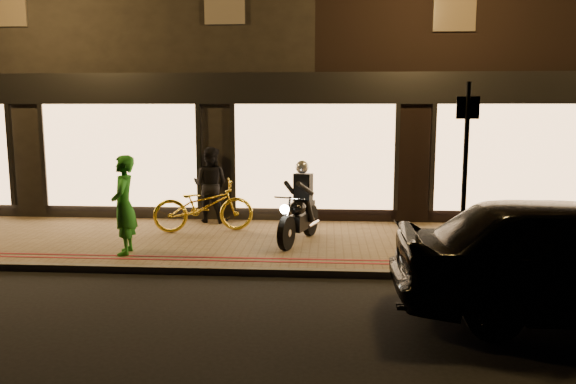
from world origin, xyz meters
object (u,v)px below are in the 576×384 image
object	(u,v)px
bicycle_gold	(204,206)
person_green	(124,205)
sign_post	(465,167)
motorcycle	(300,211)

from	to	relation	value
bicycle_gold	person_green	bearing A→B (deg)	137.59
sign_post	person_green	distance (m)	5.87
sign_post	motorcycle	bearing A→B (deg)	148.18
motorcycle	bicycle_gold	xyz separation A→B (m)	(-2.08, 0.80, -0.07)
motorcycle	bicycle_gold	distance (m)	2.23
motorcycle	sign_post	distance (m)	3.36
sign_post	bicycle_gold	size ratio (longest dim) A/B	1.43
motorcycle	sign_post	xyz separation A→B (m)	(2.71, -1.68, 1.06)
motorcycle	bicycle_gold	world-z (taller)	motorcycle
bicycle_gold	person_green	world-z (taller)	person_green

